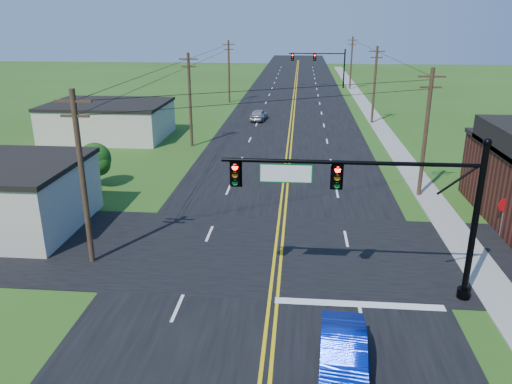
# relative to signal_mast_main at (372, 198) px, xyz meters

# --- Properties ---
(road_main) EXTENTS (16.00, 220.00, 0.04)m
(road_main) POSITION_rel_signal_mast_main_xyz_m (-4.34, 42.00, -4.73)
(road_main) COLOR black
(road_main) RESTS_ON ground
(road_cross) EXTENTS (70.00, 10.00, 0.04)m
(road_cross) POSITION_rel_signal_mast_main_xyz_m (-4.34, 4.00, -4.73)
(road_cross) COLOR black
(road_cross) RESTS_ON ground
(sidewalk) EXTENTS (2.00, 160.00, 0.08)m
(sidewalk) POSITION_rel_signal_mast_main_xyz_m (6.16, 32.00, -4.71)
(sidewalk) COLOR gray
(sidewalk) RESTS_ON ground
(signal_mast_main) EXTENTS (11.30, 0.60, 7.48)m
(signal_mast_main) POSITION_rel_signal_mast_main_xyz_m (0.00, 0.00, 0.00)
(signal_mast_main) COLOR black
(signal_mast_main) RESTS_ON ground
(signal_mast_far) EXTENTS (10.98, 0.60, 7.48)m
(signal_mast_far) POSITION_rel_signal_mast_main_xyz_m (0.10, 72.00, -0.20)
(signal_mast_far) COLOR black
(signal_mast_far) RESTS_ON ground
(cream_bldg_far) EXTENTS (12.20, 9.20, 3.70)m
(cream_bldg_far) POSITION_rel_signal_mast_main_xyz_m (-23.34, 30.00, -2.89)
(cream_bldg_far) COLOR beige
(cream_bldg_far) RESTS_ON ground
(utility_pole_left_a) EXTENTS (1.80, 0.28, 9.00)m
(utility_pole_left_a) POSITION_rel_signal_mast_main_xyz_m (-13.84, 2.00, -0.03)
(utility_pole_left_a) COLOR #332217
(utility_pole_left_a) RESTS_ON ground
(utility_pole_left_b) EXTENTS (1.80, 0.28, 9.00)m
(utility_pole_left_b) POSITION_rel_signal_mast_main_xyz_m (-13.84, 27.00, -0.03)
(utility_pole_left_b) COLOR #332217
(utility_pole_left_b) RESTS_ON ground
(utility_pole_left_c) EXTENTS (1.80, 0.28, 9.00)m
(utility_pole_left_c) POSITION_rel_signal_mast_main_xyz_m (-13.84, 54.00, -0.03)
(utility_pole_left_c) COLOR #332217
(utility_pole_left_c) RESTS_ON ground
(utility_pole_right_a) EXTENTS (1.80, 0.28, 9.00)m
(utility_pole_right_a) POSITION_rel_signal_mast_main_xyz_m (5.46, 14.00, -0.03)
(utility_pole_right_a) COLOR #332217
(utility_pole_right_a) RESTS_ON ground
(utility_pole_right_b) EXTENTS (1.80, 0.28, 9.00)m
(utility_pole_right_b) POSITION_rel_signal_mast_main_xyz_m (5.46, 40.00, -0.03)
(utility_pole_right_b) COLOR #332217
(utility_pole_right_b) RESTS_ON ground
(utility_pole_right_c) EXTENTS (1.80, 0.28, 9.00)m
(utility_pole_right_c) POSITION_rel_signal_mast_main_xyz_m (5.46, 70.00, -0.03)
(utility_pole_right_c) COLOR #332217
(utility_pole_right_c) RESTS_ON ground
(tree_right_back) EXTENTS (3.00, 3.00, 4.10)m
(tree_right_back) POSITION_rel_signal_mast_main_xyz_m (11.66, 18.00, -2.15)
(tree_right_back) COLOR #332217
(tree_right_back) RESTS_ON ground
(tree_left) EXTENTS (2.40, 2.40, 3.37)m
(tree_left) POSITION_rel_signal_mast_main_xyz_m (-18.34, 14.00, -2.59)
(tree_left) COLOR #332217
(tree_left) RESTS_ON ground
(blue_car) EXTENTS (1.89, 4.76, 1.54)m
(blue_car) POSITION_rel_signal_mast_main_xyz_m (-1.44, -5.65, -3.98)
(blue_car) COLOR #0720A4
(blue_car) RESTS_ON ground
(distant_car) EXTENTS (2.22, 4.33, 1.41)m
(distant_car) POSITION_rel_signal_mast_main_xyz_m (-8.27, 40.47, -4.04)
(distant_car) COLOR #A5A6AA
(distant_car) RESTS_ON ground
(stop_sign) EXTENTS (0.83, 0.20, 2.36)m
(stop_sign) POSITION_rel_signal_mast_main_xyz_m (8.66, 7.25, -3.05)
(stop_sign) COLOR slate
(stop_sign) RESTS_ON ground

